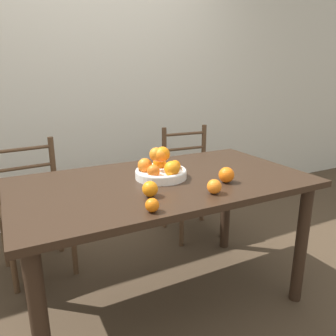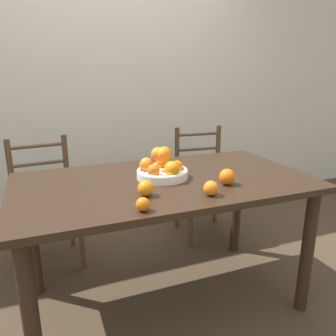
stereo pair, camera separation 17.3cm
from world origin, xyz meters
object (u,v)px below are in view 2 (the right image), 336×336
object	(u,v)px
fruit_bowl	(162,168)
chair_right	(203,183)
orange_loose_2	(143,204)
orange_loose_3	(211,188)
chair_left	(45,204)
orange_loose_0	(146,188)
orange_loose_1	(227,177)

from	to	relation	value
fruit_bowl	chair_right	world-z (taller)	fruit_bowl
chair_right	orange_loose_2	bearing A→B (deg)	-123.70
orange_loose_3	chair_right	size ratio (longest dim) A/B	0.08
orange_loose_3	chair_left	world-z (taller)	chair_left
orange_loose_0	chair_left	world-z (taller)	chair_left
orange_loose_2	chair_right	distance (m)	1.44
orange_loose_0	chair_left	distance (m)	1.10
orange_loose_0	chair_left	xyz separation A→B (m)	(-0.46, 0.93, -0.37)
orange_loose_0	orange_loose_1	world-z (taller)	orange_loose_1
orange_loose_2	orange_loose_1	bearing A→B (deg)	18.26
orange_loose_0	chair_right	distance (m)	1.28
fruit_bowl	orange_loose_1	bearing A→B (deg)	-39.84
orange_loose_0	orange_loose_1	size ratio (longest dim) A/B	0.90
fruit_bowl	orange_loose_1	world-z (taller)	fruit_bowl
orange_loose_1	chair_left	bearing A→B (deg)	134.22
orange_loose_1	orange_loose_0	bearing A→B (deg)	-179.75
orange_loose_2	fruit_bowl	bearing A→B (deg)	59.48
fruit_bowl	orange_loose_3	size ratio (longest dim) A/B	3.98
chair_left	chair_right	size ratio (longest dim) A/B	1.00
chair_left	orange_loose_1	bearing A→B (deg)	-51.38
orange_loose_1	chair_right	distance (m)	1.06
fruit_bowl	chair_left	distance (m)	1.02
orange_loose_2	orange_loose_3	bearing A→B (deg)	9.47
fruit_bowl	orange_loose_2	xyz separation A→B (m)	(-0.24, -0.40, -0.02)
orange_loose_1	orange_loose_2	distance (m)	0.54
chair_left	chair_right	world-z (taller)	same
orange_loose_0	orange_loose_2	world-z (taller)	orange_loose_0
orange_loose_2	orange_loose_0	bearing A→B (deg)	68.42
orange_loose_3	chair_right	world-z (taller)	chair_right
orange_loose_3	orange_loose_1	bearing A→B (deg)	35.18
orange_loose_3	fruit_bowl	bearing A→B (deg)	109.64
fruit_bowl	orange_loose_1	size ratio (longest dim) A/B	3.40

